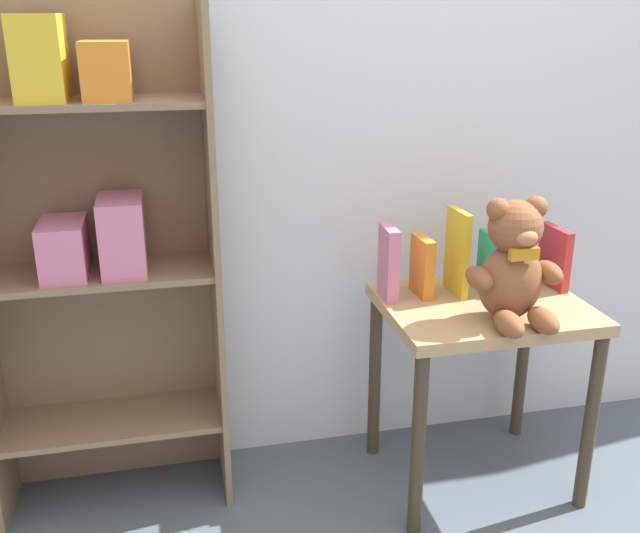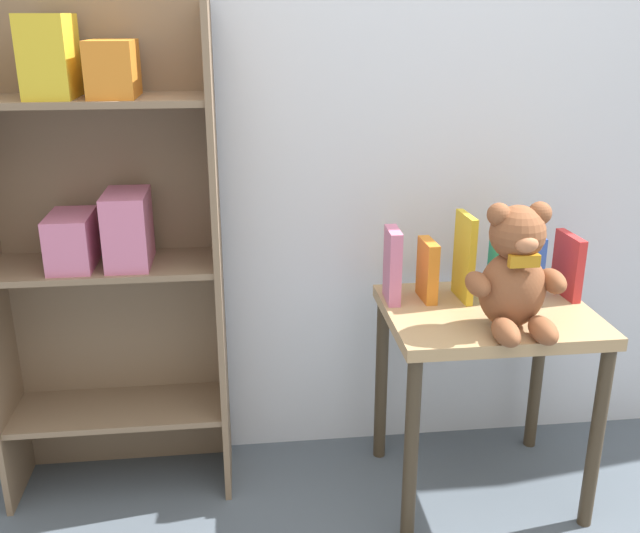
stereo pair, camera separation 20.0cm
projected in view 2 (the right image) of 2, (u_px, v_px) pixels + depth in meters
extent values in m
cube|color=silver|center=(408.00, 70.00, 2.14)|extent=(4.80, 0.06, 2.50)
cube|color=#7F664C|center=(218.00, 262.00, 2.07)|extent=(0.02, 0.28, 1.45)
cube|color=#7F664C|center=(112.00, 252.00, 2.16)|extent=(0.66, 0.02, 1.45)
cube|color=#7F664C|center=(120.00, 409.00, 2.19)|extent=(0.63, 0.25, 0.02)
cube|color=#7F664C|center=(105.00, 266.00, 2.04)|extent=(0.63, 0.25, 0.02)
cube|color=#7F664C|center=(87.00, 100.00, 1.88)|extent=(0.63, 0.25, 0.02)
cube|color=gold|center=(50.00, 56.00, 1.82)|extent=(0.12, 0.19, 0.21)
cube|color=orange|center=(113.00, 69.00, 1.85)|extent=(0.12, 0.19, 0.14)
cube|color=#D17093|center=(72.00, 240.00, 1.99)|extent=(0.12, 0.19, 0.15)
cube|color=#D17093|center=(128.00, 229.00, 1.99)|extent=(0.12, 0.19, 0.21)
cube|color=tan|center=(489.00, 315.00, 2.05)|extent=(0.59, 0.47, 0.04)
cylinder|color=#3E3121|center=(411.00, 452.00, 1.93)|extent=(0.04, 0.04, 0.57)
cylinder|color=#3E3121|center=(596.00, 439.00, 1.99)|extent=(0.04, 0.04, 0.57)
cylinder|color=#3E3121|center=(381.00, 380.00, 2.32)|extent=(0.04, 0.04, 0.57)
cylinder|color=#3E3121|center=(537.00, 371.00, 2.38)|extent=(0.04, 0.04, 0.57)
ellipsoid|color=brown|center=(512.00, 290.00, 1.90)|extent=(0.18, 0.14, 0.21)
sphere|color=brown|center=(518.00, 233.00, 1.85)|extent=(0.15, 0.15, 0.15)
sphere|color=brown|center=(499.00, 215.00, 1.83)|extent=(0.06, 0.06, 0.06)
sphere|color=brown|center=(540.00, 213.00, 1.84)|extent=(0.06, 0.06, 0.06)
ellipsoid|color=#B56E48|center=(526.00, 244.00, 1.80)|extent=(0.06, 0.04, 0.04)
ellipsoid|color=brown|center=(478.00, 284.00, 1.87)|extent=(0.06, 0.12, 0.06)
ellipsoid|color=brown|center=(553.00, 281.00, 1.89)|extent=(0.06, 0.12, 0.06)
ellipsoid|color=brown|center=(506.00, 332.00, 1.82)|extent=(0.06, 0.13, 0.06)
ellipsoid|color=brown|center=(543.00, 330.00, 1.84)|extent=(0.06, 0.13, 0.06)
cube|color=#C68419|center=(524.00, 261.00, 1.81)|extent=(0.08, 0.02, 0.03)
cube|color=#D17093|center=(392.00, 265.00, 2.08)|extent=(0.04, 0.12, 0.22)
cube|color=orange|center=(428.00, 270.00, 2.10)|extent=(0.04, 0.12, 0.18)
cube|color=gold|center=(464.00, 257.00, 2.09)|extent=(0.03, 0.13, 0.26)
cube|color=teal|center=(497.00, 268.00, 2.12)|extent=(0.02, 0.11, 0.18)
cube|color=#2D51B7|center=(532.00, 265.00, 2.13)|extent=(0.04, 0.11, 0.19)
cube|color=red|center=(568.00, 265.00, 2.12)|extent=(0.03, 0.15, 0.19)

